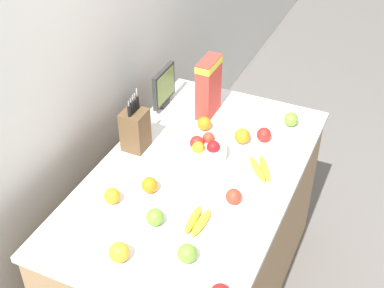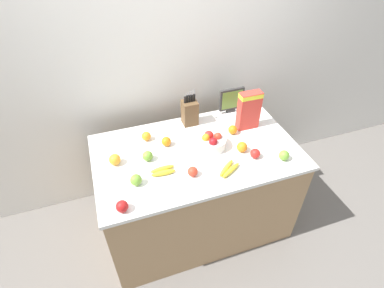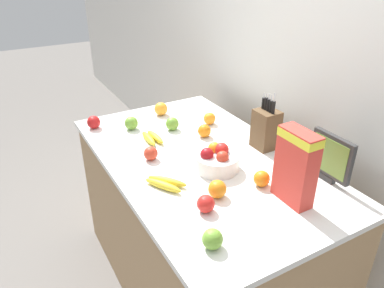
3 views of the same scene
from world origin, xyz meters
The scene contains 20 objects.
ground_plane centered at (0.00, 0.00, 0.00)m, with size 14.00×14.00×0.00m, color slate.
wall_back centered at (0.00, 0.68, 1.30)m, with size 9.00×0.06×2.60m.
counter centered at (0.00, 0.00, 0.45)m, with size 1.57×0.93×0.90m.
knife_block centered at (0.07, 0.36, 1.01)m, with size 0.12×0.11×0.33m.
small_monitor centered at (0.47, 0.40, 1.03)m, with size 0.22×0.03×0.23m.
cereal_box centered at (0.50, 0.15, 1.08)m, with size 0.18×0.08×0.33m.
fruit_bowl centered at (0.13, 0.01, 0.95)m, with size 0.22×0.22×0.13m.
banana_bunch_left centered at (-0.31, -0.14, 0.92)m, with size 0.18×0.09×0.04m.
banana_bunch_right centered at (0.14, -0.28, 0.92)m, with size 0.20×0.17×0.04m.
apple_near_bananas centered at (0.58, -0.30, 0.94)m, with size 0.08×0.08×0.08m, color #6B9E33.
apple_rightmost centered at (-0.11, -0.24, 0.94)m, with size 0.07×0.07×0.07m, color red.
apple_rear centered at (-0.50, -0.19, 0.94)m, with size 0.08×0.08×0.08m, color #6B9E33.
apple_middle centered at (-0.38, 0.02, 0.94)m, with size 0.08×0.08×0.08m, color #6B9E33.
apple_front centered at (0.39, -0.21, 0.94)m, with size 0.08×0.08×0.08m, color red.
apple_by_knife_block centered at (-0.63, -0.38, 0.94)m, with size 0.08×0.08×0.08m, color red.
orange_near_bowl centered at (-0.61, 0.06, 0.94)m, with size 0.09×0.09×0.09m, color orange.
orange_front_right centered at (-0.34, 0.26, 0.94)m, with size 0.07×0.07×0.07m, color orange.
orange_back_center centered at (-0.20, 0.14, 0.94)m, with size 0.08×0.08×0.08m, color orange.
orange_by_cereal centered at (0.35, 0.11, 0.94)m, with size 0.08×0.08×0.08m, color orange.
orange_mid_right centered at (0.33, -0.12, 0.94)m, with size 0.08×0.08×0.08m, color orange.
Camera 3 is at (1.44, -0.87, 1.88)m, focal length 35.00 mm.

